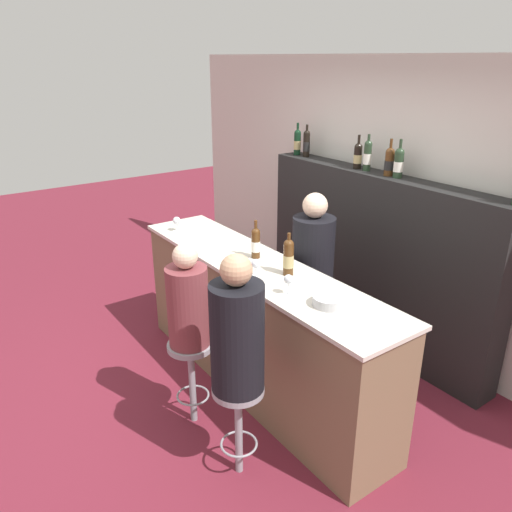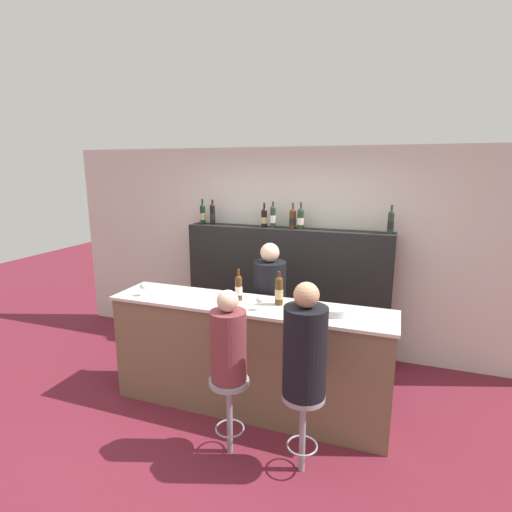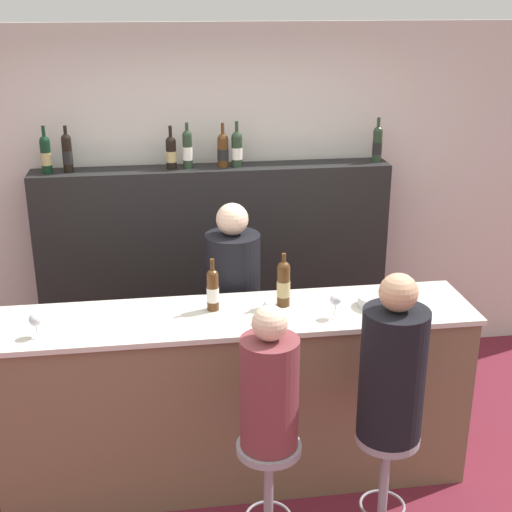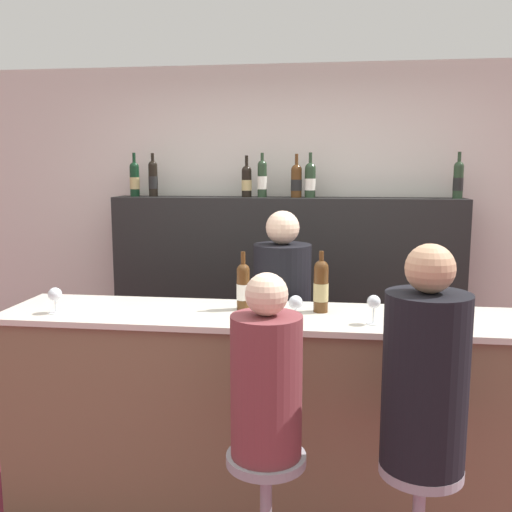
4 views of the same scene
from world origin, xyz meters
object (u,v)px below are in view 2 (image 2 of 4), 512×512
Objects in this scene: wine_glass_0 at (143,287)px; wine_bottle_backbar_6 at (391,222)px; wine_glass_2 at (300,304)px; wine_bottle_backbar_4 at (293,219)px; wine_bottle_counter_0 at (239,287)px; guest_seated_left at (228,342)px; wine_bottle_backbar_5 at (301,218)px; wine_glass_1 at (260,301)px; wine_bottle_backbar_2 at (264,218)px; bar_stool_left at (229,397)px; wine_bottle_backbar_0 at (203,214)px; wine_bottle_backbar_3 at (273,216)px; guest_seated_right at (305,347)px; bar_stool_right at (303,412)px; wine_bottle_backbar_1 at (213,214)px; metal_bowl at (334,311)px; bartender at (269,321)px; wine_bottle_counter_1 at (279,290)px.

wine_bottle_backbar_6 is at bearing 32.83° from wine_glass_0.
wine_bottle_backbar_4 is at bearing 107.61° from wine_glass_2.
wine_bottle_counter_0 is 0.78m from guest_seated_left.
wine_bottle_backbar_5 reaches higher than wine_glass_1.
wine_bottle_backbar_2 reaches higher than wine_bottle_counter_0.
wine_bottle_backbar_6 reaches higher than bar_stool_left.
guest_seated_left is (1.23, -1.98, -0.76)m from wine_bottle_backbar_0.
wine_bottle_backbar_4 is at bearing -180.00° from wine_bottle_backbar_5.
wine_bottle_backbar_4 is 0.97× the size of wine_bottle_backbar_6.
wine_bottle_backbar_0 is (-1.02, 1.26, 0.53)m from wine_bottle_counter_0.
wine_bottle_backbar_4 is 2.41× the size of wine_glass_1.
wine_bottle_backbar_5 is at bearing 0.00° from wine_bottle_backbar_0.
guest_seated_right is at bearing -66.13° from wine_bottle_backbar_3.
wine_bottle_backbar_6 reaches higher than wine_bottle_counter_0.
guest_seated_left is at bearing -180.00° from bar_stool_right.
wine_bottle_backbar_2 reaches higher than guest_seated_right.
guest_seated_right reaches higher than bar_stool_right.
wine_glass_2 is (1.61, -0.00, 0.01)m from wine_glass_0.
wine_bottle_backbar_3 reaches higher than wine_bottle_counter_0.
wine_bottle_counter_0 is 1.11m from guest_seated_right.
wine_bottle_backbar_0 is at bearing 180.00° from wine_bottle_backbar_3.
wine_bottle_backbar_6 is 0.48× the size of bar_stool_right.
guest_seated_left is 1.13× the size of bar_stool_right.
wine_bottle_backbar_1 reaches higher than metal_bowl.
wine_glass_2 is 0.95m from bartender.
bar_stool_right is at bearing -99.89° from metal_bowl.
wine_glass_1 is at bearing -125.28° from wine_bottle_backbar_6.
wine_bottle_backbar_0 reaches higher than wine_bottle_backbar_2.
wine_bottle_backbar_1 is (0.14, -0.00, 0.00)m from wine_bottle_backbar_0.
metal_bowl is 0.14× the size of bartender.
bartender is at bearing -37.57° from wine_bottle_backbar_1.
wine_glass_1 is (1.23, 0.00, -0.00)m from wine_glass_0.
wine_bottle_backbar_2 is (-0.57, 1.26, 0.51)m from wine_bottle_counter_1.
wine_bottle_backbar_3 is at bearing 113.87° from bar_stool_right.
wine_glass_0 is 0.18× the size of guest_seated_left.
bar_stool_left is at bearing -82.54° from wine_bottle_backbar_3.
wine_bottle_backbar_1 is 2.20m from wine_glass_2.
bartender is at bearing 117.67° from wine_bottle_counter_1.
wine_bottle_backbar_5 reaches higher than wine_bottle_counter_0.
metal_bowl is (1.81, -1.35, -0.63)m from wine_bottle_backbar_1.
bar_stool_right is at bearing 0.00° from guest_seated_left.
wine_bottle_backbar_3 reaches higher than guest_seated_left.
wine_bottle_counter_1 is 2.38× the size of wine_glass_0.
wine_bottle_backbar_6 is (1.32, 1.26, 0.53)m from wine_bottle_counter_0.
wine_bottle_backbar_3 is at bearing -0.00° from wine_bottle_backbar_0.
wine_glass_2 is 0.87m from bar_stool_right.
wine_bottle_counter_1 reaches higher than wine_bottle_counter_0.
metal_bowl is at bearing 80.11° from guest_seated_right.
guest_seated_right is (0.62, -0.00, 0.54)m from bar_stool_left.
bartender is at bearing 144.45° from metal_bowl.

